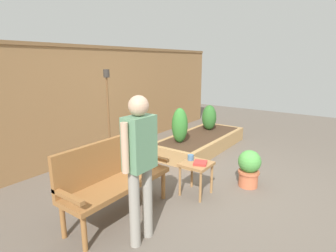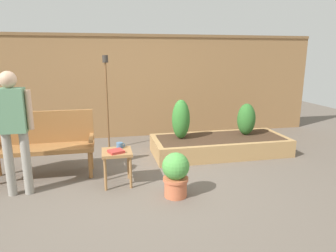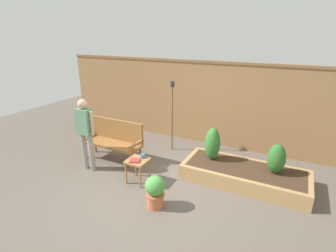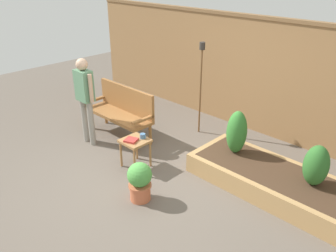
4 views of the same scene
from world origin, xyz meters
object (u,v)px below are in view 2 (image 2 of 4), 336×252
cup_on_table (120,145)px  shrub_far_corner (246,119)px  tiki_torch (106,86)px  shrub_near_bench (181,119)px  book_on_table (116,151)px  person_by_bench (13,123)px  garden_bench (43,139)px  potted_boxwood (176,173)px  side_table (117,157)px

cup_on_table → shrub_far_corner: (2.35, 0.93, 0.07)m
shrub_far_corner → tiki_torch: (-2.48, 0.63, 0.60)m
cup_on_table → shrub_near_bench: bearing=39.7°
book_on_table → tiki_torch: tiki_torch is taller
book_on_table → person_by_bench: person_by_bench is taller
book_on_table → shrub_near_bench: size_ratio=0.27×
garden_bench → person_by_bench: size_ratio=0.92×
cup_on_table → tiki_torch: size_ratio=0.07×
cup_on_table → potted_boxwood: size_ratio=0.21×
book_on_table → person_by_bench: size_ratio=0.12×
book_on_table → tiki_torch: 1.88m
side_table → potted_boxwood: 0.87m
side_table → book_on_table: bearing=-99.0°
side_table → shrub_far_corner: bearing=23.6°
tiki_torch → potted_boxwood: bearing=-70.6°
potted_boxwood → person_by_bench: (-1.92, 0.47, 0.63)m
shrub_far_corner → side_table: bearing=-156.4°
shrub_far_corner → tiki_torch: size_ratio=0.33×
side_table → book_on_table: 0.12m
garden_bench → shrub_near_bench: bearing=12.1°
cup_on_table → shrub_far_corner: bearing=21.5°
side_table → person_by_bench: person_by_bench is taller
book_on_table → potted_boxwood: potted_boxwood is taller
potted_boxwood → shrub_near_bench: bearing=73.3°
cup_on_table → potted_boxwood: bearing=-44.9°
shrub_near_bench → shrub_far_corner: bearing=0.0°
garden_bench → person_by_bench: (-0.20, -0.63, 0.39)m
garden_bench → tiki_torch: (0.95, 1.10, 0.64)m
garden_bench → side_table: (1.03, -0.58, -0.15)m
person_by_bench → side_table: bearing=2.3°
shrub_far_corner → tiki_torch: tiki_torch is taller
tiki_torch → person_by_bench: (-1.15, -1.73, -0.25)m
potted_boxwood → book_on_table: bearing=147.3°
shrub_near_bench → person_by_bench: size_ratio=0.44×
side_table → shrub_far_corner: size_ratio=0.83×
tiki_torch → shrub_far_corner: bearing=-14.2°
potted_boxwood → tiki_torch: tiki_torch is taller
shrub_near_bench → shrub_far_corner: 1.24m
side_table → tiki_torch: 1.85m
garden_bench → potted_boxwood: (1.73, -1.10, -0.24)m
side_table → book_on_table: size_ratio=2.60×
garden_bench → potted_boxwood: bearing=-32.5°
cup_on_table → tiki_torch: tiki_torch is taller
tiki_torch → person_by_bench: 2.09m
potted_boxwood → person_by_bench: 2.08m
side_table → person_by_bench: size_ratio=0.31×
garden_bench → person_by_bench: bearing=-107.4°
garden_bench → book_on_table: size_ratio=7.80×
cup_on_table → person_by_bench: (-1.28, -0.17, 0.41)m
cup_on_table → book_on_table: size_ratio=0.66×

